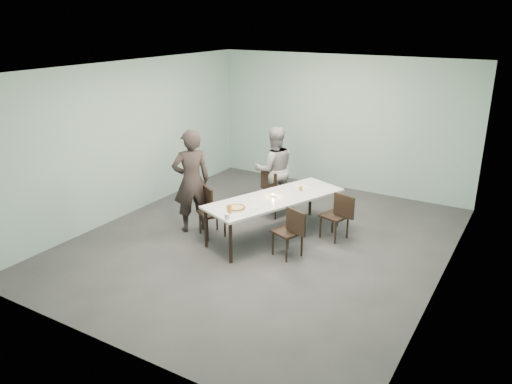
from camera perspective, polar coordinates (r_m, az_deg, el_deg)
The scene contains 16 objects.
ground at distance 8.90m, azimuth 0.75°, elevation -5.65°, with size 7.00×7.00×0.00m, color #333335.
room_shell at distance 8.24m, azimuth 0.81°, elevation 7.18°, with size 6.02×7.02×3.01m.
table at distance 8.84m, azimuth 2.19°, elevation -0.96°, with size 1.80×2.75×0.75m.
chair_near_left at distance 9.05m, azimuth -5.27°, elevation -1.84°, with size 0.64×0.57×0.87m.
chair_far_left at distance 9.93m, azimuth 1.92°, elevation 0.20°, with size 0.65×0.52×0.87m.
chair_near_right at distance 8.16m, azimuth 4.02°, elevation -4.27°, with size 0.65×0.54×0.87m.
chair_far_right at distance 8.90m, azimuth 9.40°, elevation -2.41°, with size 0.65×0.52×0.87m.
diner_near at distance 9.10m, azimuth -7.38°, elevation 1.24°, with size 0.70×0.46×1.91m, color black.
diner_far at distance 10.04m, azimuth 2.08°, elevation 2.61°, with size 0.84×0.66×1.73m, color gray.
pizza at distance 8.30m, azimuth -2.32°, elevation -1.81°, with size 0.34×0.34×0.04m.
side_plate at distance 8.36m, azimuth -0.23°, elevation -1.74°, with size 0.18×0.18×0.01m, color white.
beer_glass at distance 8.10m, azimuth -3.06°, elevation -1.95°, with size 0.08×0.08×0.15m, color #BC7629.
water_tumbler at distance 7.88m, azimuth -3.33°, elevation -2.83°, with size 0.08×0.08×0.09m, color silver.
tealight at distance 8.85m, azimuth 1.97°, elevation -0.42°, with size 0.06×0.06×0.05m.
amber_tumbler at distance 9.18m, azimuth 5.13°, elevation 0.39°, with size 0.07×0.07×0.08m, color #BC7629.
menu at distance 9.37m, azimuth 5.47°, elevation 0.55°, with size 0.30×0.22×0.01m, color silver.
Camera 1 is at (4.01, -6.98, 3.80)m, focal length 35.00 mm.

